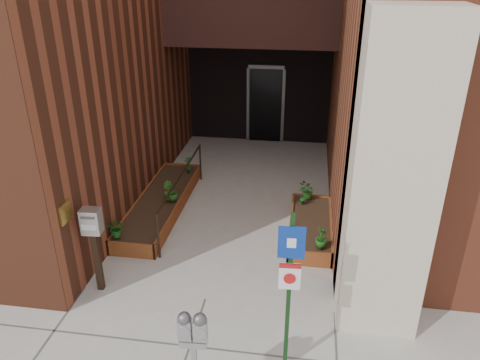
% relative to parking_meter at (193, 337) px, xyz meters
% --- Properties ---
extents(ground, '(80.00, 80.00, 0.00)m').
position_rel_parking_meter_xyz_m(ground, '(-0.33, 1.95, -1.12)').
color(ground, '#9E9991').
rests_on(ground, ground).
extents(planter_left, '(0.90, 3.60, 0.30)m').
position_rel_parking_meter_xyz_m(planter_left, '(-1.88, 4.65, -0.99)').
color(planter_left, brown).
rests_on(planter_left, ground).
extents(planter_right, '(0.80, 2.20, 0.30)m').
position_rel_parking_meter_xyz_m(planter_right, '(1.27, 4.15, -0.99)').
color(planter_right, brown).
rests_on(planter_right, ground).
extents(handrail, '(0.04, 3.34, 0.90)m').
position_rel_parking_meter_xyz_m(handrail, '(-1.38, 4.60, -0.37)').
color(handrail, black).
rests_on(handrail, ground).
extents(parking_meter, '(0.32, 0.16, 1.45)m').
position_rel_parking_meter_xyz_m(parking_meter, '(0.00, 0.00, 0.00)').
color(parking_meter, '#97979A').
rests_on(parking_meter, ground).
extents(sign_post, '(0.31, 0.08, 2.29)m').
position_rel_parking_meter_xyz_m(sign_post, '(0.99, 0.79, 0.29)').
color(sign_post, '#123314').
rests_on(sign_post, ground).
extents(payment_dropbox, '(0.31, 0.24, 1.46)m').
position_rel_parking_meter_xyz_m(payment_dropbox, '(-2.05, 1.96, -0.07)').
color(payment_dropbox, black).
rests_on(payment_dropbox, ground).
extents(shrub_left_a, '(0.38, 0.38, 0.35)m').
position_rel_parking_meter_xyz_m(shrub_left_a, '(-2.18, 3.05, -0.64)').
color(shrub_left_a, '#1B5819').
rests_on(shrub_left_a, planter_left).
extents(shrub_left_b, '(0.31, 0.31, 0.40)m').
position_rel_parking_meter_xyz_m(shrub_left_b, '(-1.69, 4.57, -0.62)').
color(shrub_left_b, '#2A611B').
rests_on(shrub_left_b, planter_left).
extents(shrub_left_c, '(0.31, 0.31, 0.40)m').
position_rel_parking_meter_xyz_m(shrub_left_c, '(-1.58, 4.56, -0.62)').
color(shrub_left_c, '#204F16').
rests_on(shrub_left_c, planter_left).
extents(shrub_left_d, '(0.27, 0.27, 0.37)m').
position_rel_parking_meter_xyz_m(shrub_left_d, '(-1.61, 6.01, -0.63)').
color(shrub_left_d, '#195A20').
rests_on(shrub_left_d, planter_left).
extents(shrub_right_a, '(0.21, 0.21, 0.38)m').
position_rel_parking_meter_xyz_m(shrub_right_a, '(1.45, 3.25, -0.63)').
color(shrub_right_a, '#1C4F16').
rests_on(shrub_right_a, planter_right).
extents(shrub_right_b, '(0.22, 0.22, 0.35)m').
position_rel_parking_meter_xyz_m(shrub_right_b, '(1.09, 4.83, -0.64)').
color(shrub_right_b, '#1C6322').
rests_on(shrub_right_b, planter_right).
extents(shrub_right_c, '(0.45, 0.45, 0.36)m').
position_rel_parking_meter_xyz_m(shrub_right_c, '(1.18, 5.05, -0.64)').
color(shrub_right_c, '#235618').
rests_on(shrub_right_c, planter_right).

